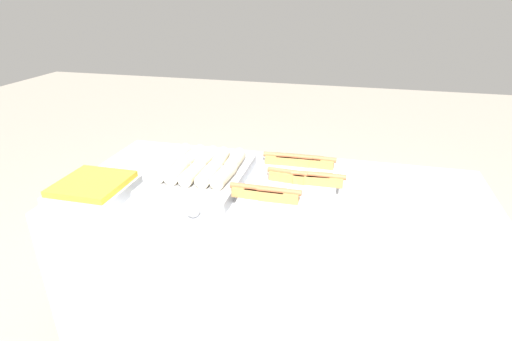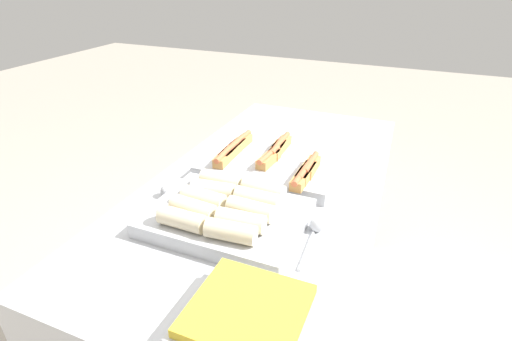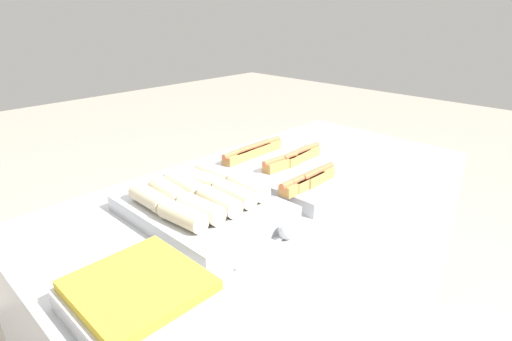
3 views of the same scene
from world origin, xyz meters
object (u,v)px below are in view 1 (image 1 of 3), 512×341
object	(u,v)px
tray_hotdogs	(292,184)
tray_wraps	(200,173)
tray_side_front	(93,189)
serving_spoon_far	(232,155)
serving_spoon_near	(189,212)

from	to	relation	value
tray_hotdogs	tray_wraps	bearing A→B (deg)	-179.46
tray_side_front	serving_spoon_far	world-z (taller)	tray_side_front
tray_hotdogs	serving_spoon_near	distance (m)	0.43
tray_hotdogs	serving_spoon_far	bearing A→B (deg)	141.01
tray_side_front	serving_spoon_far	distance (m)	0.65
tray_side_front	serving_spoon_near	world-z (taller)	tray_side_front
tray_wraps	serving_spoon_far	bearing A→B (deg)	78.75
serving_spoon_near	tray_side_front	bearing A→B (deg)	173.85
tray_hotdogs	serving_spoon_near	bearing A→B (deg)	-139.61
tray_hotdogs	serving_spoon_near	size ratio (longest dim) A/B	2.35
tray_wraps	serving_spoon_near	distance (m)	0.28
tray_side_front	serving_spoon_near	distance (m)	0.42
tray_hotdogs	tray_wraps	xyz separation A→B (m)	(-0.39, -0.00, 0.01)
tray_hotdogs	tray_wraps	size ratio (longest dim) A/B	1.09
tray_wraps	serving_spoon_near	xyz separation A→B (m)	(0.06, -0.28, -0.02)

